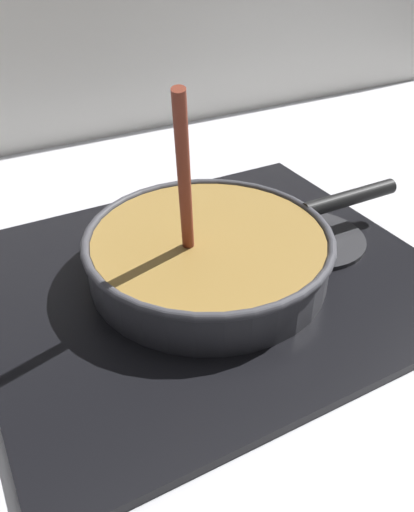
% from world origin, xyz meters
% --- Properties ---
extents(ground, '(2.40, 1.60, 0.04)m').
position_xyz_m(ground, '(0.00, 0.00, -0.02)').
color(ground, '#B7B7BC').
extents(hob_plate, '(0.56, 0.48, 0.01)m').
position_xyz_m(hob_plate, '(-0.00, 0.24, 0.01)').
color(hob_plate, black).
rests_on(hob_plate, ground).
extents(burner_ring, '(0.19, 0.19, 0.01)m').
position_xyz_m(burner_ring, '(-0.00, 0.24, 0.02)').
color(burner_ring, '#592D0C').
rests_on(burner_ring, hob_plate).
extents(spare_burner, '(0.15, 0.15, 0.01)m').
position_xyz_m(spare_burner, '(0.17, 0.24, 0.01)').
color(spare_burner, '#262628').
rests_on(spare_burner, hob_plate).
extents(cooking_pan, '(0.46, 0.31, 0.26)m').
position_xyz_m(cooking_pan, '(-0.00, 0.24, 0.05)').
color(cooking_pan, '#38383D').
rests_on(cooking_pan, hob_plate).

